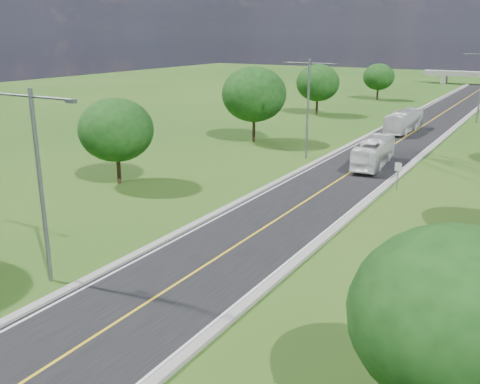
% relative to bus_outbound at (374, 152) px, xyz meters
% --- Properties ---
extents(ground, '(260.00, 260.00, 0.00)m').
position_rel_bus_outbound_xyz_m(ground, '(-1.04, 14.95, -1.39)').
color(ground, '#1F4C15').
rests_on(ground, ground).
extents(road, '(8.00, 150.00, 0.06)m').
position_rel_bus_outbound_xyz_m(road, '(-1.04, 20.95, -1.36)').
color(road, black).
rests_on(road, ground).
extents(curb_left, '(0.50, 150.00, 0.22)m').
position_rel_bus_outbound_xyz_m(curb_left, '(-5.29, 20.95, -1.28)').
color(curb_left, gray).
rests_on(curb_left, ground).
extents(curb_right, '(0.50, 150.00, 0.22)m').
position_rel_bus_outbound_xyz_m(curb_right, '(3.21, 20.95, -1.28)').
color(curb_right, gray).
rests_on(curb_right, ground).
extents(speed_limit_sign, '(0.55, 0.09, 2.40)m').
position_rel_bus_outbound_xyz_m(speed_limit_sign, '(4.16, -7.06, 0.21)').
color(speed_limit_sign, slate).
rests_on(speed_limit_sign, ground).
extents(streetlight_near_left, '(5.90, 0.25, 10.00)m').
position_rel_bus_outbound_xyz_m(streetlight_near_left, '(-7.04, -33.05, 4.55)').
color(streetlight_near_left, slate).
rests_on(streetlight_near_left, ground).
extents(streetlight_mid_left, '(5.90, 0.25, 10.00)m').
position_rel_bus_outbound_xyz_m(streetlight_mid_left, '(-7.04, -0.05, 4.55)').
color(streetlight_mid_left, slate).
rests_on(streetlight_mid_left, ground).
extents(tree_lb, '(6.30, 6.30, 7.33)m').
position_rel_bus_outbound_xyz_m(tree_lb, '(-17.04, -17.05, 3.25)').
color(tree_lb, black).
rests_on(tree_lb, ground).
extents(tree_lc, '(7.56, 7.56, 8.79)m').
position_rel_bus_outbound_xyz_m(tree_lc, '(-16.04, 4.95, 4.18)').
color(tree_lc, black).
rests_on(tree_lc, ground).
extents(tree_ld, '(6.72, 6.72, 7.82)m').
position_rel_bus_outbound_xyz_m(tree_ld, '(-18.04, 28.95, 3.56)').
color(tree_ld, black).
rests_on(tree_ld, ground).
extents(tree_le, '(5.88, 5.88, 6.84)m').
position_rel_bus_outbound_xyz_m(tree_le, '(-15.54, 52.95, 2.94)').
color(tree_le, black).
rests_on(tree_le, ground).
extents(tree_ra, '(6.30, 6.30, 7.33)m').
position_rel_bus_outbound_xyz_m(tree_ra, '(12.96, -35.05, 3.25)').
color(tree_ra, black).
rests_on(tree_ra, ground).
extents(bus_outbound, '(3.02, 9.71, 2.66)m').
position_rel_bus_outbound_xyz_m(bus_outbound, '(0.00, 0.00, 0.00)').
color(bus_outbound, silver).
rests_on(bus_outbound, road).
extents(bus_inbound, '(2.70, 9.97, 2.75)m').
position_rel_bus_outbound_xyz_m(bus_inbound, '(-2.26, 20.27, 0.05)').
color(bus_inbound, silver).
rests_on(bus_inbound, road).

